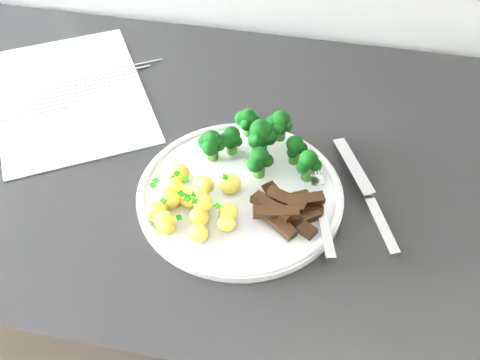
{
  "coord_description": "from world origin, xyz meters",
  "views": [
    {
      "loc": [
        0.24,
        1.14,
        1.42
      ],
      "look_at": [
        0.14,
        1.61,
        0.92
      ],
      "focal_mm": 43.34,
      "sensor_mm": 36.0,
      "label": 1
    }
  ],
  "objects_px": {
    "beef_strips": "(286,210)",
    "knife": "(372,206)",
    "counter": "(211,325)",
    "broccoli": "(259,140)",
    "potatoes": "(191,201)",
    "recipe_paper": "(70,95)",
    "plate": "(240,193)",
    "fork": "(321,208)"
  },
  "relations": [
    {
      "from": "knife",
      "to": "recipe_paper",
      "type": "bearing_deg",
      "value": 162.93
    },
    {
      "from": "fork",
      "to": "broccoli",
      "type": "bearing_deg",
      "value": 139.36
    },
    {
      "from": "counter",
      "to": "knife",
      "type": "xyz_separation_m",
      "value": [
        0.23,
        -0.05,
        0.45
      ]
    },
    {
      "from": "counter",
      "to": "potatoes",
      "type": "height_order",
      "value": "potatoes"
    },
    {
      "from": "plate",
      "to": "fork",
      "type": "height_order",
      "value": "fork"
    },
    {
      "from": "recipe_paper",
      "to": "fork",
      "type": "height_order",
      "value": "fork"
    },
    {
      "from": "plate",
      "to": "knife",
      "type": "height_order",
      "value": "knife"
    },
    {
      "from": "broccoli",
      "to": "potatoes",
      "type": "xyz_separation_m",
      "value": [
        -0.06,
        -0.1,
        -0.02
      ]
    },
    {
      "from": "plate",
      "to": "beef_strips",
      "type": "xyz_separation_m",
      "value": [
        0.06,
        -0.03,
        0.01
      ]
    },
    {
      "from": "recipe_paper",
      "to": "knife",
      "type": "distance_m",
      "value": 0.47
    },
    {
      "from": "recipe_paper",
      "to": "beef_strips",
      "type": "distance_m",
      "value": 0.39
    },
    {
      "from": "fork",
      "to": "knife",
      "type": "bearing_deg",
      "value": 20.67
    },
    {
      "from": "recipe_paper",
      "to": "broccoli",
      "type": "bearing_deg",
      "value": -15.59
    },
    {
      "from": "knife",
      "to": "plate",
      "type": "bearing_deg",
      "value": -176.54
    },
    {
      "from": "plate",
      "to": "potatoes",
      "type": "bearing_deg",
      "value": -142.72
    },
    {
      "from": "recipe_paper",
      "to": "fork",
      "type": "relative_size",
      "value": 2.27
    },
    {
      "from": "plate",
      "to": "fork",
      "type": "distance_m",
      "value": 0.1
    },
    {
      "from": "broccoli",
      "to": "knife",
      "type": "distance_m",
      "value": 0.16
    },
    {
      "from": "counter",
      "to": "broccoli",
      "type": "xyz_separation_m",
      "value": [
        0.08,
        -0.0,
        0.49
      ]
    },
    {
      "from": "potatoes",
      "to": "beef_strips",
      "type": "height_order",
      "value": "potatoes"
    },
    {
      "from": "recipe_paper",
      "to": "plate",
      "type": "bearing_deg",
      "value": -27.11
    },
    {
      "from": "recipe_paper",
      "to": "fork",
      "type": "distance_m",
      "value": 0.42
    },
    {
      "from": "broccoli",
      "to": "beef_strips",
      "type": "relative_size",
      "value": 1.74
    },
    {
      "from": "beef_strips",
      "to": "fork",
      "type": "bearing_deg",
      "value": 18.67
    },
    {
      "from": "potatoes",
      "to": "broccoli",
      "type": "bearing_deg",
      "value": 58.56
    },
    {
      "from": "fork",
      "to": "knife",
      "type": "distance_m",
      "value": 0.06
    },
    {
      "from": "potatoes",
      "to": "fork",
      "type": "height_order",
      "value": "potatoes"
    },
    {
      "from": "plate",
      "to": "potatoes",
      "type": "distance_m",
      "value": 0.07
    },
    {
      "from": "beef_strips",
      "to": "knife",
      "type": "distance_m",
      "value": 0.11
    },
    {
      "from": "recipe_paper",
      "to": "plate",
      "type": "distance_m",
      "value": 0.32
    },
    {
      "from": "recipe_paper",
      "to": "knife",
      "type": "bearing_deg",
      "value": -17.07
    },
    {
      "from": "plate",
      "to": "potatoes",
      "type": "height_order",
      "value": "potatoes"
    },
    {
      "from": "potatoes",
      "to": "counter",
      "type": "bearing_deg",
      "value": 100.31
    },
    {
      "from": "fork",
      "to": "counter",
      "type": "bearing_deg",
      "value": 155.82
    },
    {
      "from": "fork",
      "to": "recipe_paper",
      "type": "bearing_deg",
      "value": 157.62
    },
    {
      "from": "counter",
      "to": "knife",
      "type": "bearing_deg",
      "value": -13.24
    },
    {
      "from": "beef_strips",
      "to": "knife",
      "type": "relative_size",
      "value": 0.51
    },
    {
      "from": "broccoli",
      "to": "fork",
      "type": "bearing_deg",
      "value": -40.64
    },
    {
      "from": "plate",
      "to": "potatoes",
      "type": "relative_size",
      "value": 2.33
    },
    {
      "from": "plate",
      "to": "fork",
      "type": "bearing_deg",
      "value": -7.21
    },
    {
      "from": "counter",
      "to": "beef_strips",
      "type": "xyz_separation_m",
      "value": [
        0.13,
        -0.09,
        0.47
      ]
    },
    {
      "from": "fork",
      "to": "knife",
      "type": "height_order",
      "value": "fork"
    }
  ]
}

